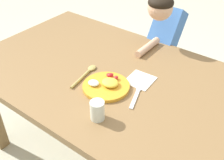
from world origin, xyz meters
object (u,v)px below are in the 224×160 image
(spoon, at_px, (86,73))
(drinking_cup, at_px, (97,110))
(fork, at_px, (136,95))
(plate, at_px, (106,85))
(person, at_px, (163,56))

(spoon, xyz_separation_m, drinking_cup, (0.26, -0.22, 0.04))
(fork, relative_size, drinking_cup, 2.40)
(drinking_cup, bearing_deg, spoon, 139.88)
(fork, bearing_deg, spoon, 73.99)
(plate, height_order, person, person)
(plate, xyz_separation_m, drinking_cup, (0.11, -0.20, 0.03))
(fork, distance_m, spoon, 0.31)
(plate, bearing_deg, drinking_cup, -61.86)
(plate, distance_m, person, 0.71)
(person, bearing_deg, drinking_cup, 98.62)
(fork, relative_size, person, 0.22)
(drinking_cup, height_order, person, person)
(plate, relative_size, spoon, 1.02)
(spoon, xyz_separation_m, person, (0.13, 0.66, -0.17))
(fork, xyz_separation_m, drinking_cup, (-0.05, -0.24, 0.04))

